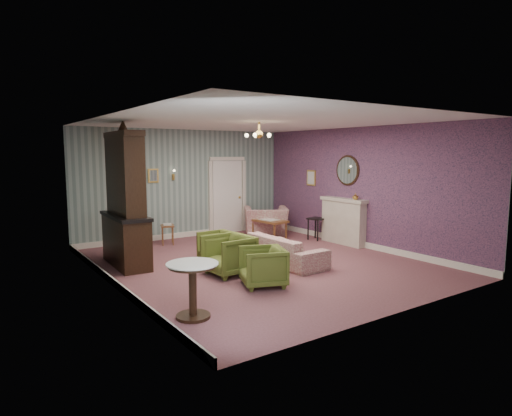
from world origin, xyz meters
TOP-DOWN VIEW (x-y plane):
  - floor at (0.00, 0.00)m, footprint 7.00×7.00m
  - ceiling at (0.00, 0.00)m, footprint 7.00×7.00m
  - wall_back at (0.00, 3.50)m, footprint 6.00×0.00m
  - wall_front at (0.00, -3.50)m, footprint 6.00×0.00m
  - wall_left at (-3.00, 0.00)m, footprint 0.00×7.00m
  - wall_right at (3.00, 0.00)m, footprint 0.00×7.00m
  - wall_right_floral at (2.98, 0.00)m, footprint 0.00×7.00m
  - door at (1.30, 3.46)m, footprint 1.12×0.12m
  - olive_chair_a at (-0.85, -1.34)m, footprint 0.89×0.92m
  - olive_chair_b at (-0.97, -0.39)m, footprint 0.79×0.84m
  - olive_chair_c at (-0.63, 0.61)m, footprint 0.65×0.70m
  - sofa_chintz at (0.42, -0.30)m, footprint 0.64×2.02m
  - wingback_chair at (2.03, 2.58)m, footprint 1.40×1.26m
  - dresser at (-2.33, 1.39)m, footprint 0.66×1.74m
  - fireplace at (2.86, 0.40)m, footprint 0.30×1.40m
  - mantel_vase at (2.84, 0.00)m, footprint 0.15×0.15m
  - oval_mirror at (2.96, 0.40)m, footprint 0.04×0.76m
  - framed_print at (2.97, 1.75)m, footprint 0.04×0.34m
  - coffee_table at (1.78, 2.07)m, footprint 0.68×1.05m
  - side_table_black at (2.65, 1.15)m, footprint 0.46×0.46m
  - pedestal_table at (-2.51, -2.00)m, footprint 0.80×0.80m
  - nesting_table at (-0.81, 2.86)m, footprint 0.44×0.49m
  - gilt_mirror_back at (-0.90, 3.46)m, footprint 0.28×0.06m
  - sconce_left at (-1.45, 3.44)m, footprint 0.16×0.12m
  - sconce_right at (-0.35, 3.44)m, footprint 0.16×0.12m
  - chandelier at (0.00, 0.00)m, footprint 0.56×0.56m
  - burgundy_cushion at (1.98, 2.43)m, footprint 0.41×0.28m

SIDE VIEW (x-z plane):
  - floor at x=0.00m, z-range 0.00..0.00m
  - coffee_table at x=1.78m, z-range 0.00..0.50m
  - nesting_table at x=-0.81m, z-range 0.00..0.53m
  - side_table_black at x=2.65m, z-range 0.00..0.59m
  - olive_chair_c at x=-0.63m, z-range 0.00..0.70m
  - olive_chair_a at x=-0.85m, z-range 0.00..0.74m
  - sofa_chintz at x=0.42m, z-range 0.00..0.78m
  - pedestal_table at x=-2.51m, z-range 0.00..0.79m
  - olive_chair_b at x=-0.97m, z-range 0.00..0.82m
  - burgundy_cushion at x=1.98m, z-range 0.28..0.68m
  - wingback_chair at x=2.03m, z-range 0.00..1.03m
  - fireplace at x=2.86m, z-range 0.00..1.16m
  - door at x=1.30m, z-range 0.00..2.16m
  - mantel_vase at x=2.84m, z-range 1.16..1.31m
  - dresser at x=-2.33m, z-range 0.00..2.86m
  - wall_back at x=0.00m, z-range -1.55..4.45m
  - wall_front at x=0.00m, z-range -1.55..4.45m
  - wall_left at x=-3.00m, z-range -2.05..4.95m
  - wall_right at x=3.00m, z-range -2.05..4.95m
  - wall_right_floral at x=2.98m, z-range -2.05..4.95m
  - framed_print at x=2.97m, z-range 1.39..1.81m
  - gilt_mirror_back at x=-0.90m, z-range 1.52..1.88m
  - sconce_left at x=-1.45m, z-range 1.55..1.85m
  - sconce_right at x=-0.35m, z-range 1.55..1.85m
  - oval_mirror at x=2.96m, z-range 1.43..2.27m
  - chandelier at x=0.00m, z-range 2.45..2.81m
  - ceiling at x=0.00m, z-range 2.90..2.90m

